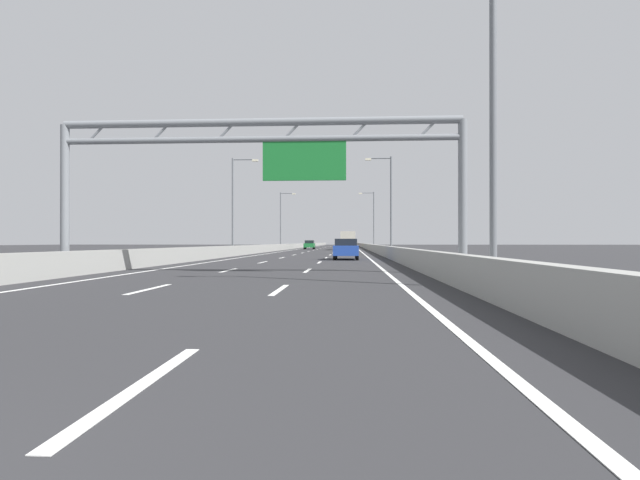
# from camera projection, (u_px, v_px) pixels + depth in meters

# --- Properties ---
(ground_plane) EXTENTS (260.00, 260.00, 0.00)m
(ground_plane) POSITION_uv_depth(u_px,v_px,m) (331.00, 248.00, 100.97)
(ground_plane) COLOR #2D2D30
(lane_dash_left_1) EXTENTS (0.16, 3.00, 0.01)m
(lane_dash_left_1) POSITION_uv_depth(u_px,v_px,m) (149.00, 289.00, 13.72)
(lane_dash_left_1) COLOR white
(lane_dash_left_1) RESTS_ON ground_plane
(lane_dash_left_2) EXTENTS (0.16, 3.00, 0.01)m
(lane_dash_left_2) POSITION_uv_depth(u_px,v_px,m) (229.00, 270.00, 22.71)
(lane_dash_left_2) COLOR white
(lane_dash_left_2) RESTS_ON ground_plane
(lane_dash_left_3) EXTENTS (0.16, 3.00, 0.01)m
(lane_dash_left_3) POSITION_uv_depth(u_px,v_px,m) (263.00, 262.00, 31.69)
(lane_dash_left_3) COLOR white
(lane_dash_left_3) RESTS_ON ground_plane
(lane_dash_left_4) EXTENTS (0.16, 3.00, 0.01)m
(lane_dash_left_4) POSITION_uv_depth(u_px,v_px,m) (282.00, 258.00, 40.68)
(lane_dash_left_4) COLOR white
(lane_dash_left_4) RESTS_ON ground_plane
(lane_dash_left_5) EXTENTS (0.16, 3.00, 0.01)m
(lane_dash_left_5) POSITION_uv_depth(u_px,v_px,m) (294.00, 255.00, 49.66)
(lane_dash_left_5) COLOR white
(lane_dash_left_5) RESTS_ON ground_plane
(lane_dash_left_6) EXTENTS (0.16, 3.00, 0.01)m
(lane_dash_left_6) POSITION_uv_depth(u_px,v_px,m) (303.00, 253.00, 58.64)
(lane_dash_left_6) COLOR white
(lane_dash_left_6) RESTS_ON ground_plane
(lane_dash_left_7) EXTENTS (0.16, 3.00, 0.01)m
(lane_dash_left_7) POSITION_uv_depth(u_px,v_px,m) (309.00, 251.00, 67.63)
(lane_dash_left_7) COLOR white
(lane_dash_left_7) RESTS_ON ground_plane
(lane_dash_left_8) EXTENTS (0.16, 3.00, 0.01)m
(lane_dash_left_8) POSITION_uv_depth(u_px,v_px,m) (314.00, 250.00, 76.61)
(lane_dash_left_8) COLOR white
(lane_dash_left_8) RESTS_ON ground_plane
(lane_dash_left_9) EXTENTS (0.16, 3.00, 0.01)m
(lane_dash_left_9) POSITION_uv_depth(u_px,v_px,m) (317.00, 249.00, 85.60)
(lane_dash_left_9) COLOR white
(lane_dash_left_9) RESTS_ON ground_plane
(lane_dash_left_10) EXTENTS (0.16, 3.00, 0.01)m
(lane_dash_left_10) POSITION_uv_depth(u_px,v_px,m) (320.00, 249.00, 94.58)
(lane_dash_left_10) COLOR white
(lane_dash_left_10) RESTS_ON ground_plane
(lane_dash_left_11) EXTENTS (0.16, 3.00, 0.01)m
(lane_dash_left_11) POSITION_uv_depth(u_px,v_px,m) (323.00, 248.00, 103.57)
(lane_dash_left_11) COLOR white
(lane_dash_left_11) RESTS_ON ground_plane
(lane_dash_left_12) EXTENTS (0.16, 3.00, 0.01)m
(lane_dash_left_12) POSITION_uv_depth(u_px,v_px,m) (325.00, 248.00, 112.55)
(lane_dash_left_12) COLOR white
(lane_dash_left_12) RESTS_ON ground_plane
(lane_dash_left_13) EXTENTS (0.16, 3.00, 0.01)m
(lane_dash_left_13) POSITION_uv_depth(u_px,v_px,m) (327.00, 247.00, 121.54)
(lane_dash_left_13) COLOR white
(lane_dash_left_13) RESTS_ON ground_plane
(lane_dash_left_14) EXTENTS (0.16, 3.00, 0.01)m
(lane_dash_left_14) POSITION_uv_depth(u_px,v_px,m) (328.00, 247.00, 130.52)
(lane_dash_left_14) COLOR white
(lane_dash_left_14) RESTS_ON ground_plane
(lane_dash_left_15) EXTENTS (0.16, 3.00, 0.01)m
(lane_dash_left_15) POSITION_uv_depth(u_px,v_px,m) (330.00, 246.00, 139.50)
(lane_dash_left_15) COLOR white
(lane_dash_left_15) RESTS_ON ground_plane
(lane_dash_left_16) EXTENTS (0.16, 3.00, 0.01)m
(lane_dash_left_16) POSITION_uv_depth(u_px,v_px,m) (331.00, 246.00, 148.49)
(lane_dash_left_16) COLOR white
(lane_dash_left_16) RESTS_ON ground_plane
(lane_dash_left_17) EXTENTS (0.16, 3.00, 0.01)m
(lane_dash_left_17) POSITION_uv_depth(u_px,v_px,m) (332.00, 246.00, 157.47)
(lane_dash_left_17) COLOR white
(lane_dash_left_17) RESTS_ON ground_plane
(lane_dash_right_0) EXTENTS (0.16, 3.00, 0.01)m
(lane_dash_right_0) POSITION_uv_depth(u_px,v_px,m) (141.00, 385.00, 4.53)
(lane_dash_right_0) COLOR white
(lane_dash_right_0) RESTS_ON ground_plane
(lane_dash_right_1) EXTENTS (0.16, 3.00, 0.01)m
(lane_dash_right_1) POSITION_uv_depth(u_px,v_px,m) (280.00, 290.00, 13.51)
(lane_dash_right_1) COLOR white
(lane_dash_right_1) RESTS_ON ground_plane
(lane_dash_right_2) EXTENTS (0.16, 3.00, 0.01)m
(lane_dash_right_2) POSITION_uv_depth(u_px,v_px,m) (307.00, 271.00, 22.50)
(lane_dash_right_2) COLOR white
(lane_dash_right_2) RESTS_ON ground_plane
(lane_dash_right_3) EXTENTS (0.16, 3.00, 0.01)m
(lane_dash_right_3) POSITION_uv_depth(u_px,v_px,m) (319.00, 262.00, 31.48)
(lane_dash_right_3) COLOR white
(lane_dash_right_3) RESTS_ON ground_plane
(lane_dash_right_4) EXTENTS (0.16, 3.00, 0.01)m
(lane_dash_right_4) POSITION_uv_depth(u_px,v_px,m) (326.00, 258.00, 40.46)
(lane_dash_right_4) COLOR white
(lane_dash_right_4) RESTS_ON ground_plane
(lane_dash_right_5) EXTENTS (0.16, 3.00, 0.01)m
(lane_dash_right_5) POSITION_uv_depth(u_px,v_px,m) (330.00, 255.00, 49.45)
(lane_dash_right_5) COLOR white
(lane_dash_right_5) RESTS_ON ground_plane
(lane_dash_right_6) EXTENTS (0.16, 3.00, 0.01)m
(lane_dash_right_6) POSITION_uv_depth(u_px,v_px,m) (333.00, 253.00, 58.43)
(lane_dash_right_6) COLOR white
(lane_dash_right_6) RESTS_ON ground_plane
(lane_dash_right_7) EXTENTS (0.16, 3.00, 0.01)m
(lane_dash_right_7) POSITION_uv_depth(u_px,v_px,m) (335.00, 251.00, 67.42)
(lane_dash_right_7) COLOR white
(lane_dash_right_7) RESTS_ON ground_plane
(lane_dash_right_8) EXTENTS (0.16, 3.00, 0.01)m
(lane_dash_right_8) POSITION_uv_depth(u_px,v_px,m) (337.00, 250.00, 76.40)
(lane_dash_right_8) COLOR white
(lane_dash_right_8) RESTS_ON ground_plane
(lane_dash_right_9) EXTENTS (0.16, 3.00, 0.01)m
(lane_dash_right_9) POSITION_uv_depth(u_px,v_px,m) (338.00, 249.00, 85.39)
(lane_dash_right_9) COLOR white
(lane_dash_right_9) RESTS_ON ground_plane
(lane_dash_right_10) EXTENTS (0.16, 3.00, 0.01)m
(lane_dash_right_10) POSITION_uv_depth(u_px,v_px,m) (339.00, 249.00, 94.37)
(lane_dash_right_10) COLOR white
(lane_dash_right_10) RESTS_ON ground_plane
(lane_dash_right_11) EXTENTS (0.16, 3.00, 0.01)m
(lane_dash_right_11) POSITION_uv_depth(u_px,v_px,m) (340.00, 248.00, 103.36)
(lane_dash_right_11) COLOR white
(lane_dash_right_11) RESTS_ON ground_plane
(lane_dash_right_12) EXTENTS (0.16, 3.00, 0.01)m
(lane_dash_right_12) POSITION_uv_depth(u_px,v_px,m) (341.00, 248.00, 112.34)
(lane_dash_right_12) COLOR white
(lane_dash_right_12) RESTS_ON ground_plane
(lane_dash_right_13) EXTENTS (0.16, 3.00, 0.01)m
(lane_dash_right_13) POSITION_uv_depth(u_px,v_px,m) (342.00, 247.00, 121.32)
(lane_dash_right_13) COLOR white
(lane_dash_right_13) RESTS_ON ground_plane
(lane_dash_right_14) EXTENTS (0.16, 3.00, 0.01)m
(lane_dash_right_14) POSITION_uv_depth(u_px,v_px,m) (342.00, 247.00, 130.31)
(lane_dash_right_14) COLOR white
(lane_dash_right_14) RESTS_ON ground_plane
(lane_dash_right_15) EXTENTS (0.16, 3.00, 0.01)m
(lane_dash_right_15) POSITION_uv_depth(u_px,v_px,m) (343.00, 246.00, 139.29)
(lane_dash_right_15) COLOR white
(lane_dash_right_15) RESTS_ON ground_plane
(lane_dash_right_16) EXTENTS (0.16, 3.00, 0.01)m
(lane_dash_right_16) POSITION_uv_depth(u_px,v_px,m) (343.00, 246.00, 148.28)
(lane_dash_right_16) COLOR white
(lane_dash_right_16) RESTS_ON ground_plane
(lane_dash_right_17) EXTENTS (0.16, 3.00, 0.01)m
(lane_dash_right_17) POSITION_uv_depth(u_px,v_px,m) (343.00, 246.00, 157.26)
(lane_dash_right_17) COLOR white
(lane_dash_right_17) RESTS_ON ground_plane
(edge_line_left) EXTENTS (0.16, 176.00, 0.01)m
(edge_line_left) POSITION_uv_depth(u_px,v_px,m) (299.00, 249.00, 89.29)
(edge_line_left) COLOR white
(edge_line_left) RESTS_ON ground_plane
(edge_line_right) EXTENTS (0.16, 176.00, 0.01)m
(edge_line_right) POSITION_uv_depth(u_px,v_px,m) (358.00, 249.00, 88.68)
(edge_line_right) COLOR white
(edge_line_right) RESTS_ON ground_plane
(barrier_left) EXTENTS (0.45, 220.00, 0.95)m
(barrier_left) POSITION_uv_depth(u_px,v_px,m) (302.00, 246.00, 111.35)
(barrier_left) COLOR #9E9E99
(barrier_left) RESTS_ON ground_plane
(barrier_right) EXTENTS (0.45, 220.00, 0.95)m
(barrier_right) POSITION_uv_depth(u_px,v_px,m) (364.00, 246.00, 110.54)
(barrier_right) COLOR #9E9E99
(barrier_right) RESTS_ON ground_plane
(sign_gantry) EXTENTS (16.78, 0.36, 6.36)m
(sign_gantry) POSITION_uv_depth(u_px,v_px,m) (265.00, 155.00, 20.42)
(sign_gantry) COLOR gray
(sign_gantry) RESTS_ON ground_plane
(streetlamp_right_near) EXTENTS (2.58, 0.28, 9.50)m
(streetlamp_right_near) POSITION_uv_depth(u_px,v_px,m) (485.00, 96.00, 13.97)
(streetlamp_right_near) COLOR slate
(streetlamp_right_near) RESTS_ON ground_plane
(streetlamp_left_mid) EXTENTS (2.58, 0.28, 9.50)m
(streetlamp_left_mid) POSITION_uv_depth(u_px,v_px,m) (235.00, 200.00, 48.86)
(streetlamp_left_mid) COLOR slate
(streetlamp_left_mid) RESTS_ON ground_plane
(streetlamp_right_mid) EXTENTS (2.58, 0.28, 9.50)m
(streetlamp_right_mid) POSITION_uv_depth(u_px,v_px,m) (389.00, 199.00, 47.98)
(streetlamp_right_mid) COLOR slate
(streetlamp_right_mid) RESTS_ON ground_plane
(streetlamp_left_far) EXTENTS (2.58, 0.28, 9.50)m
(streetlamp_left_far) POSITION_uv_depth(u_px,v_px,m) (282.00, 217.00, 82.87)
(streetlamp_left_far) COLOR slate
(streetlamp_left_far) RESTS_ON ground_plane
(streetlamp_right_far) EXTENTS (2.58, 0.28, 9.50)m
(streetlamp_right_far) POSITION_uv_depth(u_px,v_px,m) (372.00, 217.00, 82.00)
(streetlamp_right_far) COLOR slate
(streetlamp_right_far) RESTS_ON ground_plane
(yellow_car) EXTENTS (1.84, 4.13, 1.57)m
(yellow_car) POSITION_uv_depth(u_px,v_px,m) (350.00, 244.00, 110.37)
(yellow_car) COLOR yellow
(yellow_car) RESTS_ON ground_plane
(green_car) EXTENTS (1.79, 4.16, 1.56)m
(green_car) POSITION_uv_depth(u_px,v_px,m) (310.00, 245.00, 88.75)
(green_car) COLOR #1E7A38
(green_car) RESTS_ON ground_plane
(red_car) EXTENTS (1.85, 4.12, 1.50)m
(red_car) POSITION_uv_depth(u_px,v_px,m) (349.00, 244.00, 129.80)
(red_car) COLOR red
(red_car) RESTS_ON ground_plane
(blue_car) EXTENTS (1.80, 4.25, 1.52)m
(blue_car) POSITION_uv_depth(u_px,v_px,m) (346.00, 249.00, 36.74)
(blue_car) COLOR #2347AD
(blue_car) RESTS_ON ground_plane
(silver_car) EXTENTS (1.85, 4.37, 1.41)m
(silver_car) POSITION_uv_depth(u_px,v_px,m) (349.00, 244.00, 118.76)
(silver_car) COLOR #A8ADB2
(silver_car) RESTS_ON ground_plane
(box_truck) EXTENTS (2.31, 7.74, 2.92)m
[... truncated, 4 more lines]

